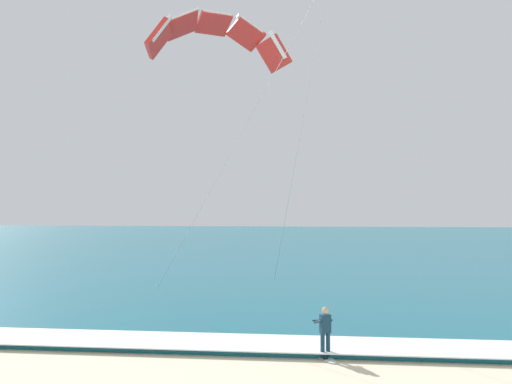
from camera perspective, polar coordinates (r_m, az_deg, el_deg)
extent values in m
cube|color=#146075|center=(78.53, 8.55, -5.13)|extent=(200.00, 120.00, 0.20)
cube|color=white|center=(20.10, 14.99, -15.16)|extent=(200.00, 2.49, 0.04)
ellipsoid|color=white|center=(18.99, 7.16, -16.62)|extent=(1.02, 1.45, 0.05)
cube|color=black|center=(19.19, 7.15, -16.32)|extent=(0.17, 0.13, 0.04)
cube|color=black|center=(18.76, 7.17, -16.66)|extent=(0.17, 0.13, 0.04)
cylinder|color=#143347|center=(18.85, 6.88, -15.50)|extent=(0.14, 0.14, 0.84)
cylinder|color=#143347|center=(18.94, 7.44, -15.43)|extent=(0.14, 0.14, 0.84)
cube|color=#143347|center=(18.73, 7.15, -13.32)|extent=(0.39, 0.33, 0.60)
sphere|color=tan|center=(18.65, 7.15, -12.00)|extent=(0.22, 0.22, 0.22)
cylinder|color=#143347|center=(18.78, 6.42, -13.14)|extent=(0.31, 0.49, 0.22)
cylinder|color=#143347|center=(18.94, 7.42, -13.04)|extent=(0.31, 0.49, 0.22)
cylinder|color=black|center=(19.05, 6.61, -12.97)|extent=(0.51, 0.28, 0.04)
cube|color=#3F3F42|center=(18.88, 6.98, -13.91)|extent=(0.14, 0.13, 0.10)
cube|color=red|center=(29.40, 1.85, 14.05)|extent=(1.94, 1.37, 1.82)
cube|color=white|center=(29.08, 2.31, 14.95)|extent=(0.98, 0.70, 1.41)
cube|color=red|center=(29.64, -1.04, 15.96)|extent=(2.12, 1.73, 1.50)
cube|color=white|center=(29.33, -0.64, 16.88)|extent=(1.33, 0.95, 0.93)
cube|color=red|center=(29.32, -4.41, 16.91)|extent=(2.06, 1.93, 0.84)
cube|color=white|center=(29.00, -4.05, 17.86)|extent=(1.46, 1.03, 0.23)
cube|color=red|center=(28.50, -7.63, 16.71)|extent=(1.71, 1.95, 1.50)
cube|color=white|center=(28.17, -7.31, 17.68)|extent=(1.32, 0.93, 0.93)
cube|color=red|center=(27.32, -10.02, 15.30)|extent=(1.13, 1.77, 1.82)
cube|color=white|center=(26.97, -9.73, 16.31)|extent=(0.91, 0.68, 1.41)
cylinder|color=#B2B2B7|center=(23.56, 4.15, 3.50)|extent=(2.66, 9.56, 11.70)
cylinder|color=#B2B2B7|center=(22.25, -2.72, 3.79)|extent=(7.85, 6.41, 11.70)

